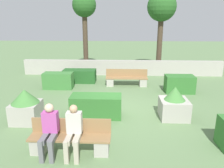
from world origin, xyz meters
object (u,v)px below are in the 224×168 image
bench_front (70,140)px  planter_corner_left (26,106)px  person_seated_man (73,129)px  tree_leftmost (84,9)px  bench_left_side (127,79)px  person_seated_woman (49,128)px  tree_center_left (162,9)px  planter_corner_right (174,104)px

bench_front → planter_corner_left: planter_corner_left is taller
bench_front → person_seated_man: size_ratio=1.58×
bench_front → tree_leftmost: size_ratio=0.41×
bench_left_side → person_seated_woman: (-2.05, -6.27, 0.40)m
person_seated_woman → person_seated_man: bearing=-0.3°
person_seated_man → tree_center_left: (3.69, 9.98, 3.30)m
planter_corner_left → planter_corner_right: bearing=6.2°
bench_front → tree_center_left: bearing=68.8°
bench_left_side → person_seated_woman: bearing=-111.3°
planter_corner_right → tree_center_left: (0.67, 7.60, 3.53)m
bench_left_side → planter_corner_left: (-3.45, -4.44, 0.24)m
tree_center_left → planter_corner_left: bearing=-124.9°
planter_corner_left → person_seated_woman: bearing=-52.6°
planter_corner_left → tree_center_left: size_ratio=0.22×
planter_corner_left → planter_corner_right: 5.05m
planter_corner_left → bench_left_side: bearing=52.2°
planter_corner_left → tree_center_left: 10.52m
planter_corner_right → planter_corner_left: bearing=-173.8°
person_seated_woman → bench_left_side: bearing=71.9°
bench_front → tree_center_left: (3.82, 9.84, 3.68)m
person_seated_man → planter_corner_right: (3.02, 2.38, -0.23)m
planter_corner_right → bench_front: bearing=-144.7°
bench_left_side → tree_leftmost: bearing=121.2°
person_seated_woman → planter_corner_right: (3.63, 2.37, -0.25)m
planter_corner_left → tree_center_left: tree_center_left is taller
bench_left_side → tree_leftmost: 6.18m
person_seated_woman → planter_corner_right: size_ratio=1.19×
tree_center_left → bench_left_side: bearing=-121.1°
planter_corner_right → tree_leftmost: tree_leftmost is taller
bench_front → tree_leftmost: tree_leftmost is taller
bench_left_side → tree_leftmost: (-2.78, 4.06, 3.74)m
bench_left_side → person_seated_woman: 6.61m
bench_left_side → planter_corner_left: bearing=-131.0°
planter_corner_right → tree_leftmost: (-4.35, 7.96, 3.59)m
tree_leftmost → bench_front: bearing=-83.3°
person_seated_woman → tree_leftmost: bearing=94.0°
bench_front → bench_left_side: size_ratio=0.96×
bench_front → tree_leftmost: bearing=96.7°
bench_front → planter_corner_right: size_ratio=1.85×
bench_left_side → person_seated_woman: person_seated_woman is taller
bench_front → person_seated_woman: size_ratio=1.56×
tree_center_left → bench_front: bearing=-111.2°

